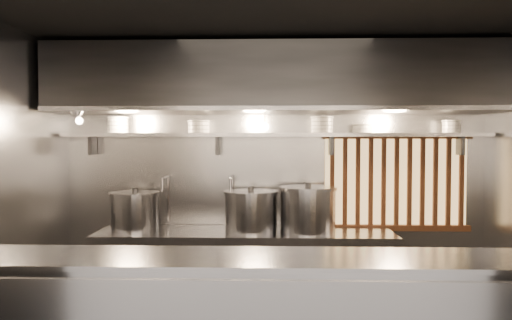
# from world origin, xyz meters

# --- Properties ---
(ceiling) EXTENTS (4.50, 4.50, 0.00)m
(ceiling) POSITION_xyz_m (0.00, 0.00, 2.80)
(ceiling) COLOR black
(ceiling) RESTS_ON wall_back
(wall_back) EXTENTS (4.50, 0.00, 4.50)m
(wall_back) POSITION_xyz_m (0.00, 1.50, 1.40)
(wall_back) COLOR gray
(wall_back) RESTS_ON floor
(cooking_bench) EXTENTS (3.00, 0.70, 0.90)m
(cooking_bench) POSITION_xyz_m (-0.30, 1.13, 0.45)
(cooking_bench) COLOR #96969B
(cooking_bench) RESTS_ON floor
(bowl_shelf) EXTENTS (4.40, 0.34, 0.04)m
(bowl_shelf) POSITION_xyz_m (0.00, 1.32, 1.88)
(bowl_shelf) COLOR #96969B
(bowl_shelf) RESTS_ON wall_back
(exhaust_hood) EXTENTS (4.40, 0.81, 0.65)m
(exhaust_hood) POSITION_xyz_m (0.00, 1.10, 2.42)
(exhaust_hood) COLOR #2D2D30
(exhaust_hood) RESTS_ON ceiling
(wood_screen) EXTENTS (1.56, 0.09, 1.04)m
(wood_screen) POSITION_xyz_m (1.30, 1.45, 1.38)
(wood_screen) COLOR #F6C16F
(wood_screen) RESTS_ON wall_back
(faucet_left) EXTENTS (0.04, 0.30, 0.50)m
(faucet_left) POSITION_xyz_m (-1.15, 1.37, 1.31)
(faucet_left) COLOR silver
(faucet_left) RESTS_ON wall_back
(faucet_right) EXTENTS (0.04, 0.30, 0.50)m
(faucet_right) POSITION_xyz_m (-0.45, 1.37, 1.31)
(faucet_right) COLOR silver
(faucet_right) RESTS_ON wall_back
(heat_lamp) EXTENTS (0.25, 0.35, 0.20)m
(heat_lamp) POSITION_xyz_m (-1.90, 0.85, 2.07)
(heat_lamp) COLOR #96969B
(heat_lamp) RESTS_ON exhaust_hood
(pendant_bulb) EXTENTS (0.09, 0.09, 0.19)m
(pendant_bulb) POSITION_xyz_m (-0.10, 1.20, 1.96)
(pendant_bulb) COLOR #2D2D30
(pendant_bulb) RESTS_ON exhaust_hood
(stock_pot_left) EXTENTS (0.64, 0.64, 0.43)m
(stock_pot_left) POSITION_xyz_m (-1.43, 1.15, 1.10)
(stock_pot_left) COLOR #96969B
(stock_pot_left) RESTS_ON cooking_bench
(stock_pot_mid) EXTENTS (0.63, 0.63, 0.45)m
(stock_pot_mid) POSITION_xyz_m (-0.24, 1.14, 1.11)
(stock_pot_mid) COLOR #96969B
(stock_pot_mid) RESTS_ON cooking_bench
(stock_pot_right) EXTENTS (0.58, 0.58, 0.50)m
(stock_pot_right) POSITION_xyz_m (0.34, 1.11, 1.13)
(stock_pot_right) COLOR #96969B
(stock_pot_right) RESTS_ON cooking_bench
(bowl_stack_0) EXTENTS (0.23, 0.23, 0.17)m
(bowl_stack_0) POSITION_xyz_m (-1.65, 1.32, 1.98)
(bowl_stack_0) COLOR silver
(bowl_stack_0) RESTS_ON bowl_shelf
(bowl_stack_1) EXTENTS (0.24, 0.24, 0.13)m
(bowl_stack_1) POSITION_xyz_m (-0.79, 1.32, 1.97)
(bowl_stack_1) COLOR silver
(bowl_stack_1) RESTS_ON bowl_shelf
(bowl_stack_2) EXTENTS (0.24, 0.24, 0.17)m
(bowl_stack_2) POSITION_xyz_m (0.50, 1.32, 1.98)
(bowl_stack_2) COLOR silver
(bowl_stack_2) RESTS_ON bowl_shelf
(bowl_stack_3) EXTENTS (0.22, 0.22, 0.09)m
(bowl_stack_3) POSITION_xyz_m (0.91, 1.32, 1.95)
(bowl_stack_3) COLOR silver
(bowl_stack_3) RESTS_ON bowl_shelf
(bowl_stack_4) EXTENTS (0.20, 0.20, 0.13)m
(bowl_stack_4) POSITION_xyz_m (1.83, 1.32, 1.97)
(bowl_stack_4) COLOR silver
(bowl_stack_4) RESTS_ON bowl_shelf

